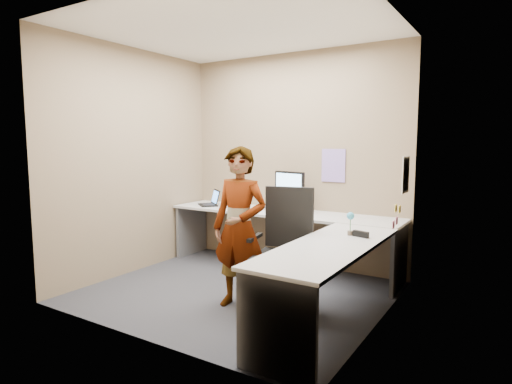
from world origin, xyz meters
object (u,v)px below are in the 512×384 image
Objects in this scene: desk at (290,236)px; monitor at (289,186)px; office_chair at (284,261)px; person at (240,228)px.

monitor reaches higher than desk.
monitor is at bearing 104.23° from office_chair.
desk is 0.58m from office_chair.
monitor reaches higher than office_chair.
office_chair is 0.52m from person.
monitor is 1.45m from person.
monitor is 1.49m from office_chair.
monitor is 0.40× the size of office_chair.
desk is 2.63× the size of office_chair.
desk is at bearing 73.18° from person.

